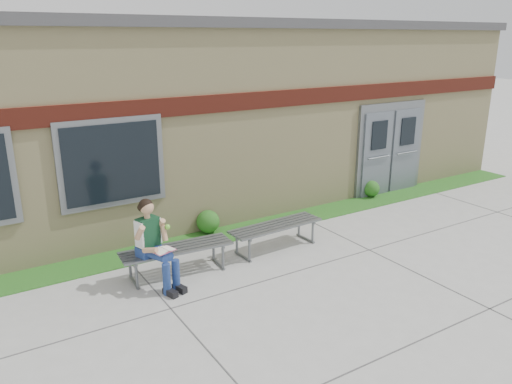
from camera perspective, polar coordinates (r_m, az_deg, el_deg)
ground at (r=8.73m, az=10.37°, el=-9.09°), size 80.00×80.00×0.00m
grass_strip at (r=10.60m, az=0.95°, el=-3.84°), size 16.00×0.80×0.02m
school_building at (r=12.98m, az=-7.26°, el=9.52°), size 16.20×6.22×4.20m
bench_left at (r=8.51m, az=-9.03°, el=-6.94°), size 1.90×0.66×0.49m
bench_right at (r=9.39m, az=2.28°, el=-4.36°), size 1.88×0.61×0.48m
girl at (r=8.03m, az=-11.52°, el=-5.66°), size 0.61×0.90×1.44m
shrub_mid at (r=10.17m, az=-5.50°, el=-3.39°), size 0.47×0.47×0.47m
shrub_east at (r=12.73m, az=13.04°, el=0.38°), size 0.41×0.41×0.41m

